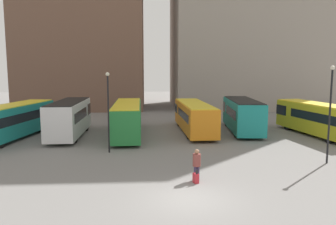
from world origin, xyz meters
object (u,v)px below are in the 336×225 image
(bus_1, at_px, (70,117))
(bus_3, at_px, (194,116))
(lamp_post_1, at_px, (330,107))
(bus_0, at_px, (13,120))
(bus_5, at_px, (316,118))
(bus_4, at_px, (242,114))
(traveler, at_px, (197,162))
(bus_2, at_px, (127,118))
(suitcase, at_px, (196,178))
(lamp_post_0, at_px, (108,106))

(bus_1, height_order, bus_3, bus_1)
(bus_3, bearing_deg, lamp_post_1, -150.38)
(bus_0, bearing_deg, bus_5, -81.36)
(bus_3, height_order, bus_4, bus_4)
(bus_3, height_order, lamp_post_1, lamp_post_1)
(traveler, height_order, lamp_post_1, lamp_post_1)
(bus_2, xyz_separation_m, bus_3, (6.46, 1.27, -0.07))
(bus_1, relative_size, bus_5, 0.88)
(bus_0, height_order, traveler, bus_0)
(bus_3, height_order, traveler, bus_3)
(lamp_post_1, bearing_deg, bus_3, 121.32)
(lamp_post_1, bearing_deg, suitcase, -160.49)
(bus_4, distance_m, lamp_post_1, 11.95)
(bus_0, distance_m, bus_1, 4.87)
(bus_1, distance_m, bus_3, 11.82)
(suitcase, relative_size, lamp_post_1, 0.12)
(bus_0, distance_m, lamp_post_0, 10.88)
(bus_0, distance_m, bus_3, 16.69)
(bus_1, relative_size, traveler, 5.27)
(bus_0, relative_size, suitcase, 15.06)
(bus_1, xyz_separation_m, lamp_post_1, (18.79, -10.05, 1.91))
(bus_0, relative_size, bus_1, 1.27)
(bus_5, distance_m, suitcase, 18.10)
(bus_3, distance_m, bus_4, 4.79)
(bus_3, distance_m, lamp_post_1, 13.79)
(bus_4, distance_m, traveler, 15.79)
(suitcase, bearing_deg, traveler, -28.94)
(bus_5, height_order, suitcase, bus_5)
(bus_4, bearing_deg, bus_3, 94.86)
(bus_2, height_order, lamp_post_0, lamp_post_0)
(suitcase, bearing_deg, bus_1, 20.23)
(bus_3, xyz_separation_m, bus_4, (4.79, -0.07, 0.15))
(bus_5, xyz_separation_m, lamp_post_0, (-18.55, -5.41, 1.82))
(bus_1, height_order, bus_4, bus_1)
(bus_1, bearing_deg, lamp_post_0, -146.75)
(bus_1, distance_m, lamp_post_0, 7.81)
(bus_0, xyz_separation_m, bus_2, (10.08, 0.96, -0.01))
(bus_5, bearing_deg, suitcase, 125.29)
(bus_3, xyz_separation_m, lamp_post_1, (7.08, -11.64, 2.11))
(bus_1, relative_size, bus_2, 0.80)
(traveler, distance_m, lamp_post_1, 9.75)
(bus_0, bearing_deg, bus_4, -75.06)
(bus_0, xyz_separation_m, bus_1, (4.83, 0.64, 0.11))
(bus_3, xyz_separation_m, traveler, (-1.90, -14.36, -0.54))
(bus_3, height_order, bus_5, bus_5)
(bus_1, height_order, traveler, bus_1)
(bus_0, relative_size, bus_3, 1.04)
(bus_1, distance_m, suitcase, 16.50)
(bus_5, distance_m, lamp_post_0, 19.41)
(bus_5, bearing_deg, bus_3, 69.42)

